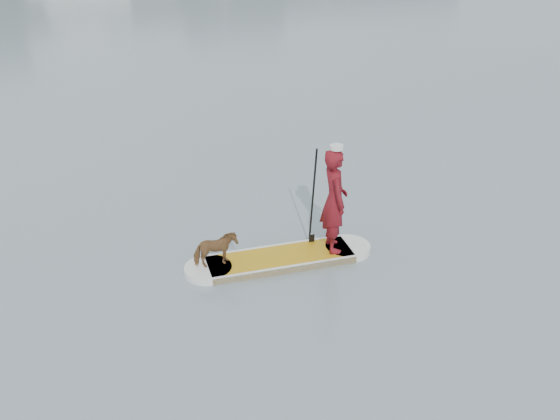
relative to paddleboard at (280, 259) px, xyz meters
name	(u,v)px	position (x,y,z in m)	size (l,w,h in m)	color
ground	(351,185)	(2.73, 2.19, -0.06)	(140.00, 140.00, 0.00)	slate
paddleboard	(280,259)	(0.00, 0.00, 0.00)	(3.27, 1.17, 0.12)	#BF8811
paddler	(334,200)	(0.94, -0.14, 0.98)	(0.67, 0.44, 1.85)	maroon
white_cap	(337,147)	(0.94, -0.14, 1.94)	(0.22, 0.22, 0.07)	silver
dog	(216,250)	(-1.10, 0.16, 0.36)	(0.32, 0.71, 0.60)	brown
paddle	(313,208)	(0.72, 0.20, 0.74)	(0.10, 0.30, 2.00)	black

